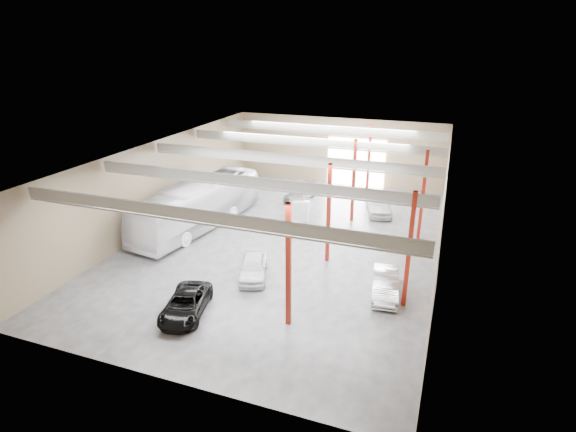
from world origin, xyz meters
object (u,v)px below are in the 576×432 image
Objects in this scene: car_right_far at (379,204)px; car_right_near at (385,285)px; black_sedan at (186,304)px; car_row_a at (253,267)px; car_row_c at (301,193)px; coach_bus at (199,205)px; car_row_b at (299,211)px.

car_right_near is at bearing -94.34° from car_right_far.
car_row_a reaches higher than black_sedan.
car_row_c is (-0.07, 20.78, 0.02)m from black_sedan.
car_row_c is at bearing 76.84° from car_row_a.
car_right_near is 14.05m from car_right_far.
car_row_c is (-1.87, 15.58, -0.06)m from car_row_a.
car_row_a is at bearing -73.83° from car_row_c.
black_sedan is at bearing -55.65° from coach_bus.
car_right_far is (7.61, 19.64, 0.20)m from black_sedan.
coach_bus is at bearing 152.98° from car_right_near.
car_row_c is (5.67, 9.36, -1.24)m from coach_bus.
car_row_b is 5.42m from car_row_c.
car_right_near is (8.43, 0.63, -0.01)m from car_row_a.
black_sedan is 20.78m from car_row_c.
coach_bus is 2.78× the size of car_right_far.
car_row_c is at bearing 156.42° from car_right_far.
coach_bus is at bearing 120.46° from car_row_a.
car_right_near is at bearing -11.63° from coach_bus.
car_row_a is at bearing -127.02° from car_right_far.
car_right_far is (6.15, 4.05, 0.03)m from car_row_b.
black_sedan is 1.06× the size of car_right_near.
car_right_near is (15.97, -5.60, -1.19)m from coach_bus.
car_row_b is (-0.33, 10.38, 0.08)m from car_row_a.
car_row_b reaches higher than car_row_a.
car_right_near is (10.23, 5.83, 0.07)m from black_sedan.
car_row_a is 0.87× the size of car_row_b.
car_right_far reaches higher than car_row_a.
car_right_far is at bearing 54.76° from black_sedan.
coach_bus is 12.85m from black_sedan.
car_row_a is 8.46m from car_right_near.
car_row_b reaches higher than black_sedan.
car_row_b is 1.13× the size of car_right_near.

